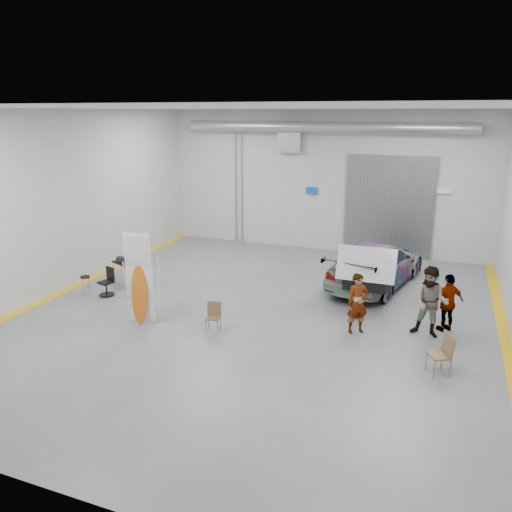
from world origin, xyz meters
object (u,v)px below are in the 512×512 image
(person_a, at_px, (358,303))
(work_table, at_px, (126,263))
(person_c, at_px, (448,303))
(folding_chair_near, at_px, (213,323))
(office_chair, at_px, (107,283))
(folding_chair_far, at_px, (438,363))
(surfboard_display, at_px, (138,286))
(shop_stool, at_px, (86,285))
(sedan_car, at_px, (376,264))
(person_b, at_px, (430,302))

(person_a, xyz_separation_m, work_table, (-8.45, 1.26, -0.11))
(person_a, height_order, person_c, person_a)
(person_a, bearing_deg, folding_chair_near, 165.88)
(person_a, distance_m, work_table, 8.54)
(office_chair, bearing_deg, folding_chair_far, 9.65)
(surfboard_display, xyz_separation_m, shop_stool, (-3.00, 1.34, -0.83))
(surfboard_display, distance_m, work_table, 3.85)
(sedan_car, relative_size, person_b, 2.65)
(shop_stool, distance_m, work_table, 1.69)
(person_c, relative_size, surfboard_display, 0.58)
(person_c, xyz_separation_m, folding_chair_far, (-0.13, -2.66, -0.53))
(person_a, xyz_separation_m, office_chair, (-8.26, -0.07, -0.44))
(person_c, relative_size, folding_chair_near, 2.02)
(shop_stool, bearing_deg, sedan_car, 27.00)
(sedan_car, height_order, work_table, sedan_car)
(folding_chair_far, bearing_deg, person_c, 148.30)
(folding_chair_near, height_order, folding_chair_far, folding_chair_far)
(folding_chair_far, distance_m, office_chair, 10.57)
(shop_stool, bearing_deg, person_a, 1.92)
(person_b, xyz_separation_m, office_chair, (-10.13, -0.53, -0.57))
(shop_stool, bearing_deg, surfboard_display, -24.00)
(folding_chair_near, bearing_deg, person_b, 5.92)
(surfboard_display, bearing_deg, folding_chair_near, -4.25)
(person_c, relative_size, office_chair, 1.77)
(surfboard_display, distance_m, folding_chair_far, 8.18)
(folding_chair_near, bearing_deg, work_table, 138.27)
(shop_stool, bearing_deg, folding_chair_near, -11.77)
(surfboard_display, height_order, office_chair, surfboard_display)
(person_a, height_order, person_b, person_b)
(sedan_car, xyz_separation_m, office_chair, (-8.16, -4.28, -0.35))
(shop_stool, xyz_separation_m, work_table, (0.50, 1.56, 0.41))
(folding_chair_near, bearing_deg, surfboard_display, 173.87)
(sedan_car, bearing_deg, person_b, 129.91)
(person_a, distance_m, folding_chair_near, 4.02)
(person_a, distance_m, office_chair, 8.28)
(sedan_car, xyz_separation_m, surfboard_display, (-5.85, -5.85, 0.39))
(folding_chair_near, relative_size, work_table, 0.63)
(work_table, bearing_deg, folding_chair_far, -15.30)
(person_a, height_order, folding_chair_far, person_a)
(surfboard_display, relative_size, shop_stool, 4.37)
(person_b, relative_size, office_chair, 2.11)
(shop_stool, bearing_deg, office_chair, 18.58)
(office_chair, bearing_deg, surfboard_display, -15.87)
(person_a, relative_size, surfboard_display, 0.60)
(person_c, xyz_separation_m, work_table, (-10.76, 0.25, -0.09))
(folding_chair_near, xyz_separation_m, folding_chair_far, (5.91, -0.26, 0.04))
(folding_chair_near, distance_m, folding_chair_far, 5.91)
(folding_chair_far, bearing_deg, folding_chair_near, -121.50)
(work_table, distance_m, office_chair, 1.38)
(person_b, bearing_deg, work_table, -174.98)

